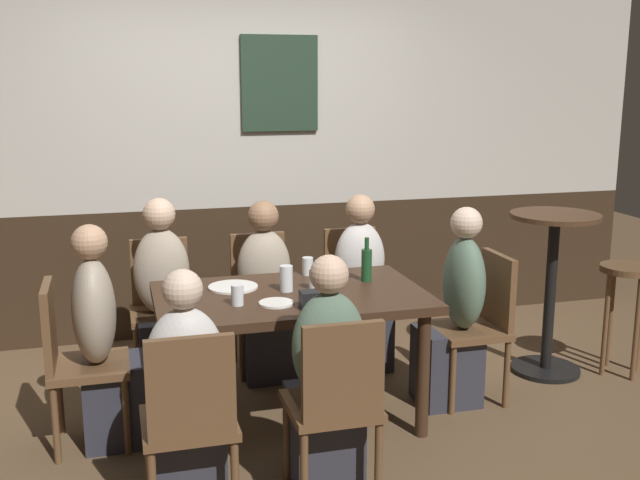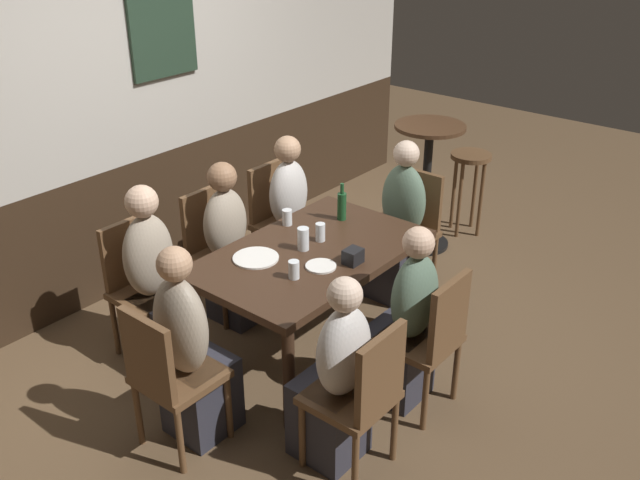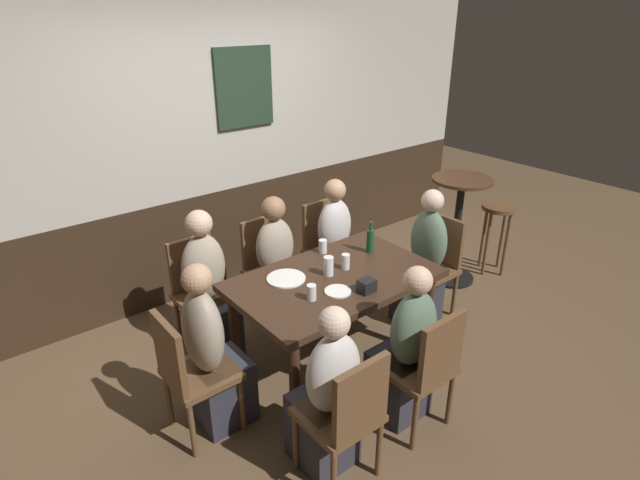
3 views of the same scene
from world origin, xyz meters
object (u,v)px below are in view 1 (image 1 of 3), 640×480
Objects in this scene: chair_head_west at (73,356)px; tumbler_short at (308,267)px; person_mid_far at (266,303)px; beer_bottle_green at (367,264)px; dining_table at (291,309)px; condiment_caddy at (311,300)px; person_left_far at (164,308)px; chair_head_east at (480,319)px; person_mid_near at (326,390)px; highball_clear at (286,280)px; chair_mid_far at (261,293)px; plate_white_large at (233,287)px; chair_right_far at (354,286)px; beer_glass_tall at (314,281)px; chair_left_near at (190,416)px; chair_mid_near at (336,399)px; person_right_far at (361,295)px; beer_glass_half at (237,297)px; plate_white_small at (276,303)px; side_bar_table at (551,280)px; person_head_east at (455,322)px; bar_stool at (626,289)px; person_left_near at (186,408)px; chair_left_far at (162,301)px; person_head_west at (106,353)px.

chair_head_west reaches higher than tumbler_short.
person_mid_far reaches higher than beer_bottle_green.
condiment_caddy is at bearing -82.80° from dining_table.
person_left_far reaches higher than dining_table.
person_mid_near is (-1.14, -0.70, -0.03)m from chair_head_east.
chair_mid_far is at bearing 89.01° from highball_clear.
plate_white_large is at bearing -112.89° from chair_mid_far.
person_mid_near is at bearing -148.51° from chair_head_east.
chair_right_far is 1.01m from beer_glass_tall.
person_mid_near reaches higher than chair_left_near.
chair_mid_near reaches higher than beer_glass_tall.
dining_table is 0.42m from tumbler_short.
person_right_far is 10.65× the size of beer_glass_half.
plate_white_small is 0.17× the size of side_bar_table.
dining_table is 5.28× the size of plate_white_large.
beer_glass_tall is 0.46m from plate_white_large.
chair_mid_far is 1.00× the size of chair_right_far.
person_right_far is at bearing 0.03° from person_mid_far.
person_right_far is (0.64, -0.16, -0.02)m from chair_mid_far.
person_head_east is (-0.16, 0.00, -0.01)m from chair_head_east.
bar_stool is (1.74, -0.02, -0.28)m from beer_bottle_green.
plate_white_small reaches higher than bar_stool.
plate_white_large is (-0.29, -0.68, 0.25)m from chair_mid_far.
person_right_far is at bearing 29.11° from plate_white_large.
tumbler_short is 0.10× the size of side_bar_table.
person_mid_far is 1.04m from condiment_caddy.
person_mid_far is at bearing 69.53° from beer_glass_half.
dining_table is at bearing 47.52° from person_left_near.
side_bar_table is at bearing 28.44° from person_mid_near.
chair_left_far is (0.50, 0.86, 0.00)m from chair_head_west.
person_left_far reaches higher than bar_stool.
highball_clear is at bearing -122.91° from tumbler_short.
plate_white_small is at bearing -115.21° from highball_clear.
chair_mid_near is 3.19× the size of plate_white_large.
person_mid_far is 10.54× the size of beer_glass_half.
chair_head_west reaches higher than dining_table.
dining_table is at bearing -117.64° from tumbler_short.
side_bar_table is (2.41, 1.12, 0.12)m from chair_left_near.
chair_head_west is 0.91m from plate_white_large.
chair_head_east is 0.84× the size of side_bar_table.
person_head_west is (0.16, 0.00, -0.00)m from chair_head_west.
beer_bottle_green reaches higher than highball_clear.
condiment_caddy is (1.18, -0.29, 0.29)m from chair_head_west.
tumbler_short is 0.70m from beer_glass_half.
plate_white_large is 0.38× the size of bar_stool.
person_right_far reaches higher than beer_bottle_green.
chair_left_near is 0.93m from person_head_west.
highball_clear reaches higher than chair_mid_near.
chair_head_west is at bearing 170.15° from plate_white_small.
person_head_east is 4.24× the size of plate_white_large.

